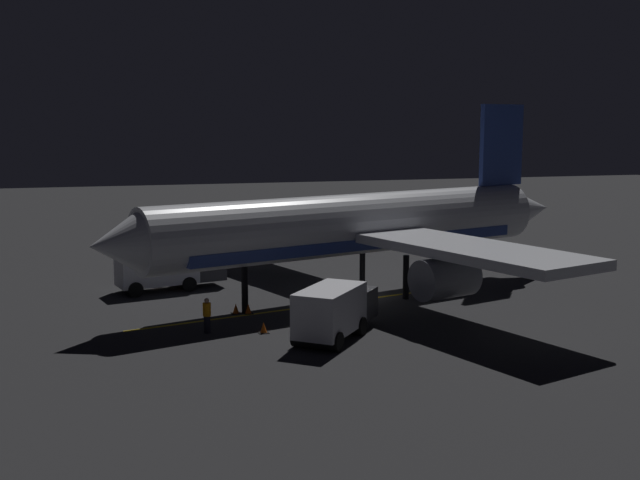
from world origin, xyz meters
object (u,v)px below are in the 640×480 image
Objects in this scene: airliner at (361,227)px; traffic_cone_under_wing at (248,309)px; traffic_cone_near_left at (157,283)px; catering_truck at (335,311)px; traffic_cone_far at (264,328)px; baggage_truck at (167,270)px; ground_crew_worker at (207,315)px; traffic_cone_near_right at (236,309)px.

traffic_cone_under_wing is at bearing 108.87° from airliner.
airliner reaches higher than traffic_cone_near_left.
traffic_cone_far is at bearing 59.58° from catering_truck.
baggage_truck is 14.92m from catering_truck.
airliner reaches higher than ground_crew_worker.
airliner is 9.11m from traffic_cone_near_right.
baggage_truck reaches higher than ground_crew_worker.
traffic_cone_near_left is at bearing 25.67° from traffic_cone_under_wing.
catering_truck is 10.92× the size of traffic_cone_under_wing.
ground_crew_worker reaches higher than traffic_cone_far.
traffic_cone_under_wing is 4.14m from traffic_cone_far.
traffic_cone_near_right is (6.18, 3.65, -1.05)m from catering_truck.
traffic_cone_far is at bearing 132.07° from airliner.
airliner is 9.88m from catering_truck.
traffic_cone_near_left is at bearing 22.62° from traffic_cone_near_right.
traffic_cone_far is (-4.37, -0.57, 0.00)m from traffic_cone_near_right.
catering_truck is at bearing -153.17° from traffic_cone_under_wing.
baggage_truck is at bearing 65.56° from airliner.
baggage_truck is 10.80m from ground_crew_worker.
ground_crew_worker is 2.84m from traffic_cone_far.
traffic_cone_near_right is 1.00× the size of traffic_cone_far.
airliner is 4.66× the size of baggage_truck.
airliner is 57.92× the size of traffic_cone_far.
traffic_cone_far is at bearing -163.08° from baggage_truck.
airliner reaches higher than traffic_cone_under_wing.
traffic_cone_near_left and traffic_cone_near_right have the same top height.
traffic_cone_near_left is (6.00, 11.35, -3.91)m from airliner.
traffic_cone_under_wing is at bearing -154.33° from traffic_cone_near_left.
traffic_cone_near_left and traffic_cone_far have the same top height.
traffic_cone_under_wing is (3.34, -2.72, -0.64)m from ground_crew_worker.
catering_truck reaches higher than traffic_cone_far.
traffic_cone_near_right is at bearing -157.68° from baggage_truck.
traffic_cone_near_right is (-2.26, 7.91, -3.91)m from airliner.
traffic_cone_near_right is at bearing -157.38° from traffic_cone_near_left.
baggage_truck is 12.43× the size of traffic_cone_near_left.
ground_crew_worker is at bearing 65.44° from catering_truck.
baggage_truck is at bearing 26.27° from catering_truck.
catering_truck is at bearing -153.73° from baggage_truck.
ground_crew_worker is at bearing 149.73° from traffic_cone_near_right.
airliner is 5.30× the size of catering_truck.
ground_crew_worker is 3.16× the size of traffic_cone_near_right.
airliner is 18.31× the size of ground_crew_worker.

